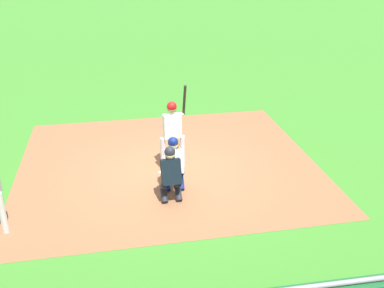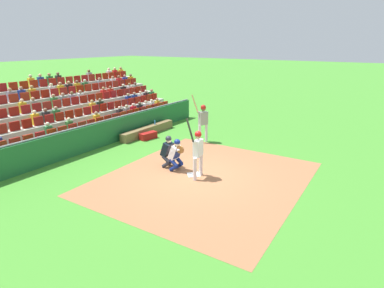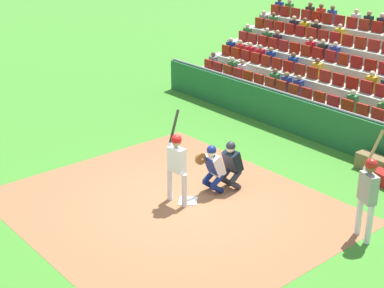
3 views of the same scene
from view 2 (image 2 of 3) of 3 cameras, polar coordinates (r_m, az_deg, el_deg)
name	(u,v)px [view 2 (image 2 of 3)]	position (r m, az deg, el deg)	size (l,w,h in m)	color
ground_plane	(194,175)	(11.79, 0.28, -5.63)	(160.00, 160.00, 0.00)	#3D8329
infield_dirt_patch	(205,178)	(11.55, 2.37, -6.16)	(7.55, 6.64, 0.01)	#935F3D
home_plate_marker	(194,175)	(11.78, 0.28, -5.56)	(0.44, 0.44, 0.02)	white
batter_at_plate	(198,149)	(11.17, 1.04, -0.94)	(0.64, 0.45, 2.25)	silver
catcher_crouching	(176,153)	(11.93, -2.88, -1.65)	(0.48, 0.72, 1.29)	navy
home_plate_umpire	(168,150)	(12.33, -4.41, -1.07)	(0.48, 0.48, 1.31)	#25262E
dugout_wall	(93,137)	(15.16, -17.56, 1.27)	(15.54, 0.24, 1.22)	#1E5D2E
dugout_bench	(148,131)	(17.01, -7.94, 2.43)	(3.78, 0.40, 0.44)	brown
water_bottle_on_bench	(155,122)	(17.33, -6.74, 3.92)	(0.07, 0.07, 0.23)	blue
equipment_duffel_bag	(148,136)	(16.23, -7.90, 1.49)	(0.92, 0.36, 0.34)	maroon
on_deck_batter	(203,119)	(15.32, 1.99, 4.58)	(0.55, 0.77, 2.33)	silver
bleacher_stand	(36,118)	(18.69, -26.42, 4.24)	(16.70, 4.78, 3.02)	#A0A38F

